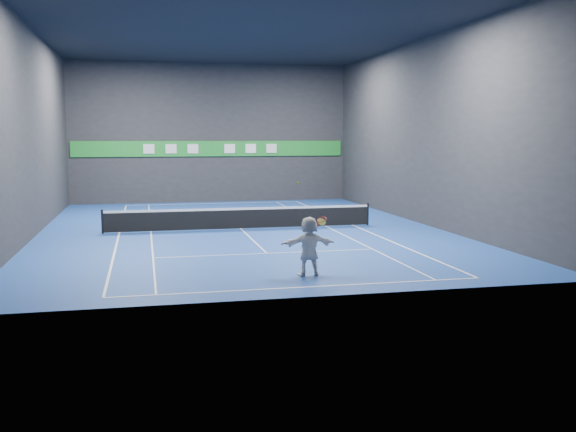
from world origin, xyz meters
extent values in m
plane|color=navy|center=(0.00, 0.00, 0.00)|extent=(26.00, 26.00, 0.00)
plane|color=black|center=(0.00, 0.00, 9.00)|extent=(26.00, 26.00, 0.00)
cube|color=#272729|center=(0.00, 13.00, 4.50)|extent=(18.00, 0.10, 9.00)
cube|color=#272729|center=(0.00, -13.00, 4.50)|extent=(18.00, 0.10, 9.00)
cube|color=#272729|center=(-9.00, 0.00, 4.50)|extent=(0.10, 26.00, 9.00)
cube|color=#272729|center=(9.00, 0.00, 4.50)|extent=(0.10, 26.00, 9.00)
cube|color=white|center=(0.00, -11.89, 0.00)|extent=(10.98, 0.08, 0.01)
cube|color=white|center=(0.00, 11.89, 0.00)|extent=(10.98, 0.08, 0.01)
cube|color=white|center=(-5.49, 0.00, 0.00)|extent=(0.08, 23.78, 0.01)
cube|color=white|center=(5.49, 0.00, 0.00)|extent=(0.08, 23.78, 0.01)
cube|color=white|center=(-4.11, 0.00, 0.00)|extent=(0.06, 23.78, 0.01)
cube|color=white|center=(4.11, 0.00, 0.00)|extent=(0.06, 23.78, 0.01)
cube|color=white|center=(0.00, -6.40, 0.00)|extent=(8.23, 0.06, 0.01)
cube|color=white|center=(0.00, 6.40, 0.00)|extent=(8.23, 0.06, 0.01)
cube|color=white|center=(0.00, 0.00, 0.00)|extent=(0.06, 12.80, 0.01)
imported|color=silver|center=(0.56, -10.39, 0.92)|extent=(1.72, 0.58, 1.84)
sphere|color=yellow|center=(0.26, -10.28, 2.86)|extent=(0.07, 0.07, 0.07)
cylinder|color=black|center=(-6.20, 0.00, 0.54)|extent=(0.10, 0.10, 1.07)
cylinder|color=black|center=(6.20, 0.00, 0.54)|extent=(0.10, 0.10, 1.07)
cube|color=black|center=(0.00, 0.00, 0.47)|extent=(12.40, 0.03, 0.86)
cube|color=white|center=(0.00, 0.00, 0.95)|extent=(12.40, 0.04, 0.10)
cube|color=#1E8A2C|center=(0.00, 12.94, 3.50)|extent=(17.64, 0.06, 1.00)
cube|color=white|center=(-4.00, 12.88, 3.50)|extent=(0.70, 0.04, 0.60)
cube|color=silver|center=(-2.60, 12.88, 3.50)|extent=(0.70, 0.04, 0.60)
cube|color=silver|center=(-1.20, 12.88, 3.50)|extent=(0.70, 0.04, 0.60)
cube|color=white|center=(1.20, 12.88, 3.50)|extent=(0.70, 0.04, 0.60)
cube|color=white|center=(2.60, 12.88, 3.50)|extent=(0.70, 0.04, 0.60)
cube|color=silver|center=(4.00, 12.88, 3.50)|extent=(0.70, 0.04, 0.60)
torus|color=#B41313|center=(0.98, -10.34, 1.73)|extent=(0.39, 0.38, 0.20)
cylinder|color=#ADC445|center=(0.97, -10.34, 1.66)|extent=(0.38, 0.26, 0.29)
cylinder|color=#AC1213|center=(0.86, -10.34, 1.58)|extent=(0.07, 0.13, 0.17)
cylinder|color=yellow|center=(0.79, -10.36, 1.50)|extent=(0.11, 0.16, 0.25)
camera|label=1|loc=(-4.34, -29.25, 4.26)|focal=40.00mm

